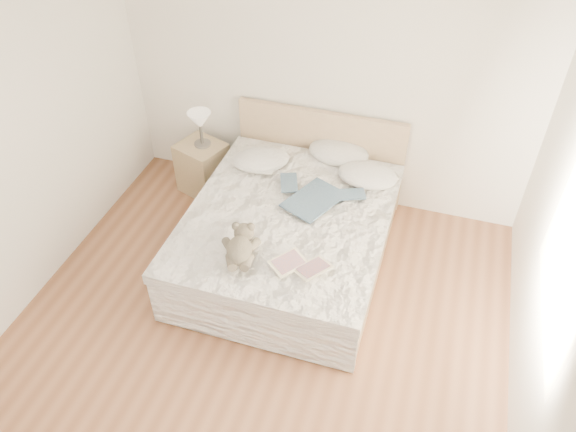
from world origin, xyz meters
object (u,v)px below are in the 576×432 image
object	(u,v)px
photo_book	(259,166)
teddy_bear	(240,257)
table_lamp	(200,122)
childrens_book	(301,266)
nightstand	(203,168)
bed	(291,232)

from	to	relation	value
photo_book	teddy_bear	world-z (taller)	teddy_bear
photo_book	table_lamp	bearing A→B (deg)	157.58
table_lamp	childrens_book	bearing A→B (deg)	-43.82
childrens_book	teddy_bear	world-z (taller)	teddy_bear
childrens_book	teddy_bear	xyz separation A→B (m)	(-0.48, -0.06, 0.02)
nightstand	teddy_bear	world-z (taller)	teddy_bear
childrens_book	teddy_bear	distance (m)	0.48
nightstand	table_lamp	size ratio (longest dim) A/B	1.50
childrens_book	bed	bearing A→B (deg)	149.54
bed	teddy_bear	xyz separation A→B (m)	(-0.19, -0.75, 0.34)
nightstand	childrens_book	distance (m)	2.06
bed	photo_book	size ratio (longest dim) A/B	6.29
photo_book	teddy_bear	bearing A→B (deg)	-79.50
table_lamp	teddy_bear	size ratio (longest dim) A/B	0.98
table_lamp	teddy_bear	bearing A→B (deg)	-56.14
nightstand	teddy_bear	distance (m)	1.80
childrens_book	table_lamp	bearing A→B (deg)	172.67
bed	nightstand	size ratio (longest dim) A/B	3.83
bed	teddy_bear	size ratio (longest dim) A/B	5.62
teddy_bear	childrens_book	bearing A→B (deg)	-8.91
nightstand	teddy_bear	bearing A→B (deg)	-55.24
table_lamp	photo_book	size ratio (longest dim) A/B	1.10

